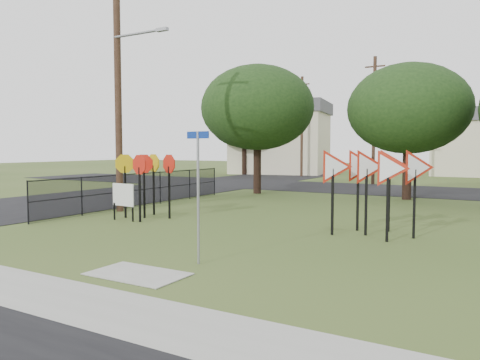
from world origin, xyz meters
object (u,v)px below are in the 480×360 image
Objects in this scene: stop_sign_cluster at (146,170)px; street_name_sign at (198,188)px; info_board at (123,196)px; yield_sign_cluster at (375,171)px.

street_name_sign is at bearing -39.51° from stop_sign_cluster.
street_name_sign is 7.06m from info_board.
yield_sign_cluster reaches higher than stop_sign_cluster.
street_name_sign is at bearing -114.68° from yield_sign_cluster.
yield_sign_cluster is at bearing 5.64° from stop_sign_cluster.
info_board is at bearing -168.70° from yield_sign_cluster.
stop_sign_cluster is 0.75× the size of yield_sign_cluster.
street_name_sign is 7.29m from stop_sign_cluster.
info_board is at bearing -109.35° from stop_sign_cluster.
street_name_sign reaches higher than yield_sign_cluster.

